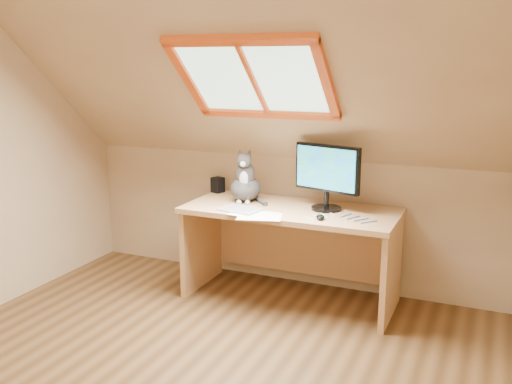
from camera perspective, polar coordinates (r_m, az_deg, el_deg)
The scene contains 9 objects.
room_shell at distance 2.72m, azimuth -9.87°, elevation 6.50°, with size 3.52×3.52×2.41m.
desk at distance 4.22m, azimuth 3.77°, elevation -4.28°, with size 1.53×0.67×0.70m.
monitor at distance 4.02m, azimuth 7.11°, elevation 1.92°, with size 0.50×0.21×0.47m.
cat at distance 4.27m, azimuth -1.06°, elevation 0.96°, with size 0.28×0.31×0.41m.
desk_speaker at distance 4.59m, azimuth -3.85°, elevation 0.72°, with size 0.08×0.08×0.12m, color black.
graphics_tablet at distance 4.03m, azimuth -1.57°, elevation -1.76°, with size 0.28×0.20×0.01m, color #B2B2B7.
mouse at distance 3.83m, azimuth 6.45°, elevation -2.50°, with size 0.06×0.10×0.03m, color black.
papers at distance 3.90m, azimuth 0.73°, elevation -2.32°, with size 0.33×0.27×0.00m.
cables at distance 3.87m, azimuth 8.67°, elevation -2.56°, with size 0.51×0.26×0.01m.
Camera 1 is at (1.48, -2.35, 1.72)m, focal length 40.00 mm.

